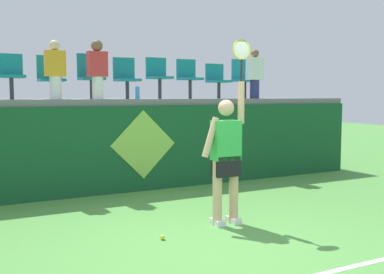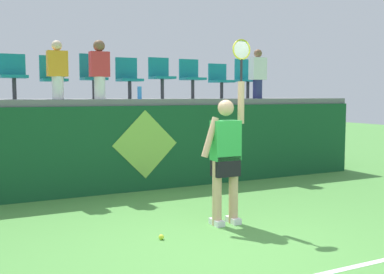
{
  "view_description": "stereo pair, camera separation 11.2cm",
  "coord_description": "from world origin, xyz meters",
  "px_view_note": "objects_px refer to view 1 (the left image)",
  "views": [
    {
      "loc": [
        -2.77,
        -4.57,
        1.78
      ],
      "look_at": [
        0.29,
        1.21,
        1.19
      ],
      "focal_mm": 43.49,
      "sensor_mm": 36.0,
      "label": 1
    },
    {
      "loc": [
        -2.67,
        -4.62,
        1.78
      ],
      "look_at": [
        0.29,
        1.21,
        1.19
      ],
      "focal_mm": 43.49,
      "sensor_mm": 36.0,
      "label": 2
    }
  ],
  "objects_px": {
    "stadium_chair_2": "(11,73)",
    "stadium_chair_7": "(189,76)",
    "spectator_1": "(97,68)",
    "stadium_chair_9": "(243,77)",
    "stadium_chair_5": "(126,76)",
    "spectator_0": "(55,69)",
    "stadium_chair_3": "(51,76)",
    "water_bottle": "(137,93)",
    "stadium_chair_6": "(158,75)",
    "tennis_ball": "(163,237)",
    "stadium_chair_4": "(90,74)",
    "tennis_player": "(226,154)",
    "spectator_2": "(255,73)",
    "stadium_chair_8": "(217,79)"
  },
  "relations": [
    {
      "from": "stadium_chair_3",
      "to": "stadium_chair_5",
      "type": "height_order",
      "value": "stadium_chair_5"
    },
    {
      "from": "stadium_chair_8",
      "to": "spectator_1",
      "type": "bearing_deg",
      "value": -170.65
    },
    {
      "from": "stadium_chair_2",
      "to": "stadium_chair_7",
      "type": "xyz_separation_m",
      "value": [
        3.5,
        0.0,
        0.02
      ]
    },
    {
      "from": "tennis_ball",
      "to": "stadium_chair_8",
      "type": "xyz_separation_m",
      "value": [
        2.92,
        3.58,
        2.09
      ]
    },
    {
      "from": "tennis_player",
      "to": "tennis_ball",
      "type": "bearing_deg",
      "value": -167.25
    },
    {
      "from": "stadium_chair_7",
      "to": "spectator_0",
      "type": "height_order",
      "value": "spectator_0"
    },
    {
      "from": "stadium_chair_6",
      "to": "water_bottle",
      "type": "bearing_deg",
      "value": -142.43
    },
    {
      "from": "tennis_ball",
      "to": "water_bottle",
      "type": "distance_m",
      "value": 3.67
    },
    {
      "from": "stadium_chair_2",
      "to": "stadium_chair_4",
      "type": "relative_size",
      "value": 0.94
    },
    {
      "from": "tennis_player",
      "to": "spectator_0",
      "type": "relative_size",
      "value": 2.49
    },
    {
      "from": "stadium_chair_3",
      "to": "spectator_1",
      "type": "xyz_separation_m",
      "value": [
        0.73,
        -0.47,
        0.13
      ]
    },
    {
      "from": "water_bottle",
      "to": "spectator_1",
      "type": "xyz_separation_m",
      "value": [
        -0.75,
        0.04,
        0.44
      ]
    },
    {
      "from": "stadium_chair_9",
      "to": "spectator_0",
      "type": "distance_m",
      "value": 4.21
    },
    {
      "from": "stadium_chair_4",
      "to": "stadium_chair_5",
      "type": "height_order",
      "value": "stadium_chair_4"
    },
    {
      "from": "tennis_player",
      "to": "spectator_0",
      "type": "xyz_separation_m",
      "value": [
        -1.66,
        2.93,
        1.25
      ]
    },
    {
      "from": "stadium_chair_9",
      "to": "tennis_ball",
      "type": "bearing_deg",
      "value": -135.04
    },
    {
      "from": "stadium_chair_4",
      "to": "stadium_chair_6",
      "type": "height_order",
      "value": "stadium_chair_4"
    },
    {
      "from": "spectator_1",
      "to": "spectator_2",
      "type": "xyz_separation_m",
      "value": [
        3.46,
        0.02,
        -0.02
      ]
    },
    {
      "from": "water_bottle",
      "to": "spectator_0",
      "type": "xyz_separation_m",
      "value": [
        -1.48,
        0.09,
        0.41
      ]
    },
    {
      "from": "stadium_chair_8",
      "to": "stadium_chair_5",
      "type": "bearing_deg",
      "value": 179.81
    },
    {
      "from": "stadium_chair_2",
      "to": "stadium_chair_3",
      "type": "bearing_deg",
      "value": 0.53
    },
    {
      "from": "stadium_chair_9",
      "to": "spectator_0",
      "type": "height_order",
      "value": "spectator_0"
    },
    {
      "from": "stadium_chair_6",
      "to": "stadium_chair_9",
      "type": "xyz_separation_m",
      "value": [
        2.06,
        0.01,
        -0.0
      ]
    },
    {
      "from": "water_bottle",
      "to": "stadium_chair_9",
      "type": "relative_size",
      "value": 0.27
    },
    {
      "from": "stadium_chair_2",
      "to": "tennis_player",
      "type": "bearing_deg",
      "value": -55.01
    },
    {
      "from": "stadium_chair_7",
      "to": "spectator_1",
      "type": "bearing_deg",
      "value": -167.53
    },
    {
      "from": "tennis_ball",
      "to": "spectator_2",
      "type": "xyz_separation_m",
      "value": [
        3.6,
        3.14,
        2.21
      ]
    },
    {
      "from": "water_bottle",
      "to": "spectator_1",
      "type": "relative_size",
      "value": 0.22
    },
    {
      "from": "stadium_chair_2",
      "to": "stadium_chair_3",
      "type": "relative_size",
      "value": 1.01
    },
    {
      "from": "stadium_chair_6",
      "to": "stadium_chair_2",
      "type": "bearing_deg",
      "value": -179.99
    },
    {
      "from": "stadium_chair_5",
      "to": "spectator_0",
      "type": "xyz_separation_m",
      "value": [
        -1.44,
        -0.41,
        0.08
      ]
    },
    {
      "from": "stadium_chair_2",
      "to": "stadium_chair_9",
      "type": "bearing_deg",
      "value": 0.09
    },
    {
      "from": "stadium_chair_2",
      "to": "stadium_chair_7",
      "type": "height_order",
      "value": "stadium_chair_7"
    },
    {
      "from": "stadium_chair_9",
      "to": "spectator_1",
      "type": "xyz_separation_m",
      "value": [
        -3.46,
        -0.47,
        0.08
      ]
    },
    {
      "from": "stadium_chair_4",
      "to": "stadium_chair_2",
      "type": "bearing_deg",
      "value": -179.66
    },
    {
      "from": "stadium_chair_2",
      "to": "spectator_1",
      "type": "height_order",
      "value": "spectator_1"
    },
    {
      "from": "tennis_player",
      "to": "stadium_chair_8",
      "type": "height_order",
      "value": "tennis_player"
    },
    {
      "from": "stadium_chair_8",
      "to": "spectator_2",
      "type": "xyz_separation_m",
      "value": [
        0.67,
        -0.44,
        0.11
      ]
    },
    {
      "from": "tennis_player",
      "to": "spectator_1",
      "type": "xyz_separation_m",
      "value": [
        -0.93,
        2.88,
        1.29
      ]
    },
    {
      "from": "spectator_1",
      "to": "stadium_chair_3",
      "type": "bearing_deg",
      "value": 147.5
    },
    {
      "from": "spectator_1",
      "to": "stadium_chair_9",
      "type": "bearing_deg",
      "value": 7.71
    },
    {
      "from": "spectator_0",
      "to": "spectator_1",
      "type": "xyz_separation_m",
      "value": [
        0.73,
        -0.05,
        0.03
      ]
    },
    {
      "from": "stadium_chair_5",
      "to": "water_bottle",
      "type": "bearing_deg",
      "value": -85.07
    },
    {
      "from": "stadium_chair_5",
      "to": "tennis_ball",
      "type": "bearing_deg",
      "value": -103.23
    },
    {
      "from": "tennis_ball",
      "to": "stadium_chair_8",
      "type": "distance_m",
      "value": 5.07
    },
    {
      "from": "stadium_chair_6",
      "to": "stadium_chair_9",
      "type": "distance_m",
      "value": 2.06
    },
    {
      "from": "water_bottle",
      "to": "stadium_chair_4",
      "type": "xyz_separation_m",
      "value": [
        -0.75,
        0.51,
        0.35
      ]
    },
    {
      "from": "stadium_chair_7",
      "to": "stadium_chair_9",
      "type": "relative_size",
      "value": 0.95
    },
    {
      "from": "spectator_2",
      "to": "water_bottle",
      "type": "bearing_deg",
      "value": -178.88
    },
    {
      "from": "tennis_player",
      "to": "stadium_chair_2",
      "type": "bearing_deg",
      "value": 124.99
    }
  ]
}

